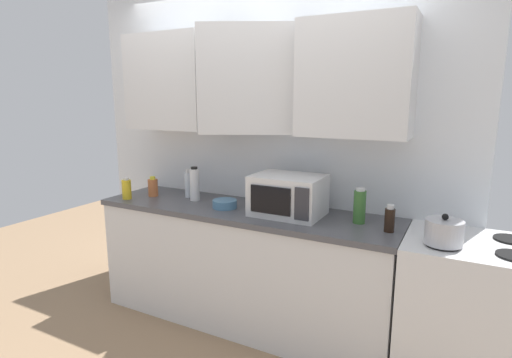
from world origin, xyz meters
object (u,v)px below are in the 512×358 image
object	(u,v)px
microwave	(288,195)
bottle_white_jar	(195,184)
stove_range	(469,316)
bottle_spice_jar	(153,187)
bottle_soy_dark	(390,219)
bottle_green_oil	(360,206)
bottle_clear_tall	(188,184)
kettle	(444,232)
bottle_yellow_mustard	(127,189)
bowl_ceramic_small	(225,204)

from	to	relation	value
microwave	bottle_white_jar	bearing A→B (deg)	177.87
stove_range	bottle_spice_jar	distance (m)	2.44
bottle_soy_dark	stove_range	bearing A→B (deg)	3.32
bottle_green_oil	bottle_clear_tall	size ratio (longest dim) A/B	1.02
kettle	bottle_green_oil	size ratio (longest dim) A/B	0.86
bottle_soy_dark	bottle_yellow_mustard	distance (m)	2.03
microwave	bottle_green_oil	world-z (taller)	microwave
bottle_yellow_mustard	bottle_soy_dark	bearing A→B (deg)	4.07
bottle_spice_jar	kettle	bearing A→B (deg)	-3.69
bowl_ceramic_small	kettle	bearing A→B (deg)	-4.18
bottle_green_oil	bowl_ceramic_small	xyz separation A→B (m)	(-0.97, -0.09, -0.08)
stove_range	bottle_soy_dark	world-z (taller)	bottle_soy_dark
stove_range	bottle_white_jar	bearing A→B (deg)	178.55
microwave	bottle_white_jar	world-z (taller)	microwave
bottle_soy_dark	bottle_white_jar	world-z (taller)	bottle_white_jar
bottle_clear_tall	bowl_ceramic_small	world-z (taller)	bottle_clear_tall
microwave	bottle_white_jar	distance (m)	0.82
bottle_green_oil	stove_range	bearing A→B (deg)	-5.22
bottle_soy_dark	bottle_spice_jar	size ratio (longest dim) A/B	1.03
bottle_white_jar	bottle_green_oil	size ratio (longest dim) A/B	1.16
bottle_yellow_mustard	bottle_spice_jar	xyz separation A→B (m)	(0.12, 0.17, -0.01)
bottle_soy_dark	bottle_green_oil	xyz separation A→B (m)	(-0.21, 0.09, 0.03)
bottle_soy_dark	bottle_spice_jar	distance (m)	1.90
kettle	microwave	distance (m)	1.01
bottle_soy_dark	bottle_clear_tall	distance (m)	1.62
stove_range	kettle	world-z (taller)	kettle
kettle	bottle_spice_jar	bearing A→B (deg)	176.31
kettle	bottle_clear_tall	bearing A→B (deg)	172.63
bottle_clear_tall	bowl_ceramic_small	distance (m)	0.47
bottle_clear_tall	microwave	bearing A→B (deg)	-5.51
bottle_clear_tall	stove_range	bearing A→B (deg)	-2.98
microwave	bottle_yellow_mustard	bearing A→B (deg)	-171.82
bottle_white_jar	bottle_spice_jar	bearing A→B (deg)	-173.04
stove_range	bottle_white_jar	world-z (taller)	bottle_white_jar
kettle	bowl_ceramic_small	world-z (taller)	kettle
microwave	bottle_spice_jar	world-z (taller)	microwave
stove_range	bottle_white_jar	size ratio (longest dim) A/B	3.38
bottle_soy_dark	bottle_white_jar	size ratio (longest dim) A/B	0.63
kettle	bowl_ceramic_small	distance (m)	1.49
kettle	bottle_clear_tall	distance (m)	1.94
bottle_white_jar	bottle_green_oil	bearing A→B (deg)	0.54
stove_range	bottle_spice_jar	bearing A→B (deg)	179.94
bottle_white_jar	bottle_spice_jar	size ratio (longest dim) A/B	1.63
bottle_spice_jar	bottle_green_oil	world-z (taller)	bottle_green_oil
bottle_yellow_mustard	bottle_white_jar	bearing A→B (deg)	23.42
bottle_yellow_mustard	bottle_clear_tall	xyz separation A→B (m)	(0.41, 0.28, 0.03)
microwave	bowl_ceramic_small	world-z (taller)	microwave
bottle_spice_jar	bottle_clear_tall	xyz separation A→B (m)	(0.29, 0.11, 0.03)
bottle_green_oil	bowl_ceramic_small	world-z (taller)	bottle_green_oil
bowl_ceramic_small	bottle_green_oil	bearing A→B (deg)	5.50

